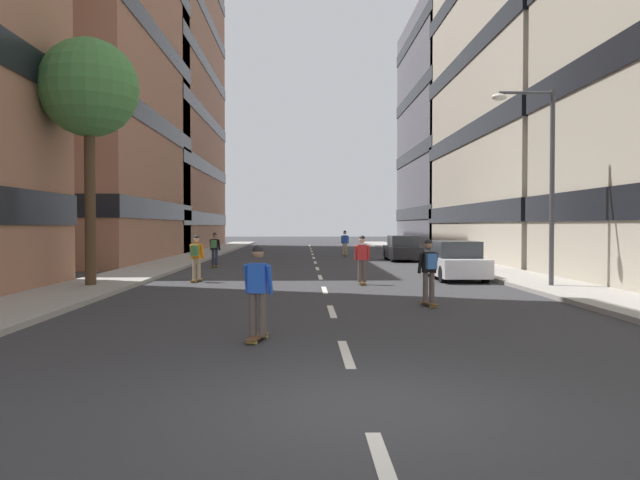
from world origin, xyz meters
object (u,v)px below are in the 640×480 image
Objects in this scene: street_tree_near at (89,90)px; skater_5 at (429,268)px; skater_2 at (362,257)px; skater_3 at (345,242)px; parked_car_near at (403,249)px; skater_0 at (196,255)px; skater_1 at (215,247)px; skater_4 at (258,288)px; streetlamp_right at (541,165)px; parked_car_mid at (455,262)px.

street_tree_near is 12.80m from skater_5.
skater_2 is 20.66m from skater_3.
parked_car_near is at bearing 82.58° from skater_5.
street_tree_near is 4.63× the size of skater_0.
street_tree_near is 4.63× the size of skater_3.
skater_0 is at bearing -109.69° from skater_3.
parked_car_near is 0.53× the size of street_tree_near.
skater_0 is at bearing -86.66° from skater_1.
skater_0 is 12.27m from skater_4.
street_tree_near is at bearing -172.45° from skater_2.
skater_1 reaches higher than parked_car_near.
skater_4 is at bearing -105.12° from parked_car_near.
skater_0 is 1.00× the size of skater_3.
skater_2 is at bearing -92.22° from skater_3.
skater_4 is at bearing -56.27° from street_tree_near.
skater_1 is 13.62m from skater_3.
streetlamp_right is at bearing -41.61° from skater_1.
skater_2 is at bearing 101.41° from skater_5.
skater_4 is (3.18, -11.85, -0.03)m from skater_0.
skater_5 is (1.20, -5.92, 0.03)m from skater_2.
parked_car_mid is 2.47× the size of skater_1.
skater_3 is 31.54m from skater_4.
streetlamp_right is 3.65× the size of skater_2.
parked_car_near is 16.87m from skater_0.
streetlamp_right reaches higher than skater_4.
skater_2 is at bearing 162.73° from streetlamp_right.
parked_car_mid is 14.46m from skater_4.
parked_car_mid is at bearing 14.01° from street_tree_near.
skater_5 is (7.36, -7.10, 0.00)m from skater_0.
parked_car_mid is (0.00, -12.67, 0.00)m from parked_car_near.
streetlamp_right reaches higher than skater_3.
skater_5 is at bearing -24.10° from street_tree_near.
street_tree_near is (-13.17, -15.96, 5.97)m from parked_car_near.
streetlamp_right is 3.65× the size of skater_1.
streetlamp_right is (15.08, -0.57, -2.53)m from street_tree_near.
street_tree_near is 4.63× the size of skater_2.
skater_1 is (-12.43, 11.04, -3.12)m from streetlamp_right.
parked_car_near is 26.31m from skater_4.
street_tree_near is at bearing 155.90° from skater_5.
streetlamp_right is at bearing 45.29° from skater_4.
street_tree_near is at bearing 177.83° from streetlamp_right.
skater_2 reaches higher than parked_car_near.
streetlamp_right is 23.21m from skater_3.
parked_car_near is at bearing 53.44° from skater_0.
parked_car_mid is 12.74m from skater_1.
skater_0 is 10.22m from skater_5.
skater_5 is at bearing -108.63° from parked_car_mid.
skater_3 is at bearing 90.85° from skater_5.
skater_3 and skater_5 have the same top height.
street_tree_near is (-13.17, -3.29, 5.97)m from parked_car_mid.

